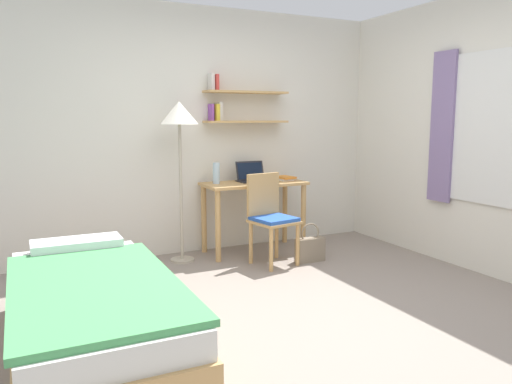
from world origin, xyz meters
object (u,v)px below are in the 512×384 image
standing_lamp (179,122)px  desk_chair (270,215)px  bed (93,314)px  handbag (310,248)px  laptop (252,176)px  water_bottle (216,173)px  book_stack (285,178)px  desk (254,196)px

standing_lamp → desk_chair: bearing=-30.3°
bed → handbag: bearing=25.5°
laptop → handbag: size_ratio=0.82×
water_bottle → handbag: (0.74, -0.67, -0.74)m
laptop → book_stack: bearing=-10.3°
desk_chair → laptop: laptop is taller
desk → desk_chair: 0.49m
laptop → book_stack: 0.38m
bed → standing_lamp: 2.30m
desk → handbag: bearing=-60.6°
bed → desk: bearing=41.3°
bed → desk_chair: 2.23m
bed → desk: (1.91, 1.68, 0.37)m
water_bottle → book_stack: size_ratio=0.92×
bed → standing_lamp: bearing=56.6°
desk → laptop: (0.01, 0.08, 0.21)m
book_stack → handbag: (-0.04, -0.62, -0.65)m
standing_lamp → desk: bearing=1.6°
bed → book_stack: size_ratio=8.29×
book_stack → handbag: book_stack is taller
water_bottle → laptop: bearing=2.2°
bed → book_stack: (2.29, 1.69, 0.54)m
bed → book_stack: 2.90m
laptop → water_bottle: bearing=-177.8°
handbag → book_stack: bearing=85.9°
bed → laptop: bearing=42.4°
desk_chair → handbag: (0.39, -0.13, -0.35)m
bed → handbag: 2.49m
water_bottle → handbag: bearing=-42.0°
standing_lamp → book_stack: bearing=1.8°
desk → handbag: desk is taller
desk → water_bottle: 0.49m
water_bottle → desk_chair: bearing=-56.4°
desk_chair → handbag: size_ratio=2.25×
water_bottle → book_stack: bearing=-3.7°
desk_chair → laptop: 0.65m
standing_lamp → water_bottle: 0.68m
laptop → water_bottle: 0.42m
desk_chair → book_stack: (0.43, 0.49, 0.29)m
desk → standing_lamp: 1.14m
standing_lamp → book_stack: size_ratio=6.61×
desk → laptop: size_ratio=3.33×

